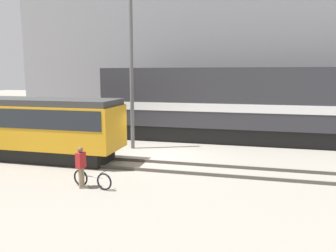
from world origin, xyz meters
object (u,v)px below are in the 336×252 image
streetcar (29,124)px  person (81,163)px  freight_locomotive (264,104)px  utility_pole_left (131,70)px  bicycle (92,180)px

streetcar → person: size_ratio=5.97×
freight_locomotive → person: freight_locomotive is taller
person → utility_pole_left: 7.68m
utility_pole_left → bicycle: bearing=-82.7°
person → freight_locomotive: bearing=56.1°
freight_locomotive → utility_pole_left: utility_pole_left is taller
utility_pole_left → streetcar: bearing=-140.5°
streetcar → freight_locomotive: bearing=31.0°
freight_locomotive → streetcar: bearing=-149.0°
bicycle → utility_pole_left: (-0.86, 6.72, 4.17)m
streetcar → utility_pole_left: utility_pole_left is taller
freight_locomotive → person: 12.46m
freight_locomotive → bicycle: size_ratio=11.65×
bicycle → streetcar: bearing=147.3°
freight_locomotive → utility_pole_left: size_ratio=2.24×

